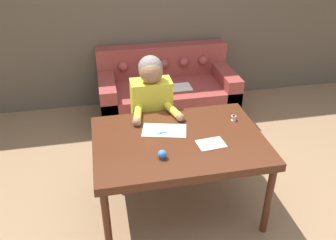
% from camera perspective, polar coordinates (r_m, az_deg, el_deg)
% --- Properties ---
extents(ground_plane, '(16.00, 16.00, 0.00)m').
position_cam_1_polar(ground_plane, '(3.40, 4.23, -14.17)').
color(ground_plane, '#846647').
extents(wall_back, '(8.00, 0.06, 2.60)m').
position_cam_1_polar(wall_back, '(4.82, -2.76, 17.39)').
color(wall_back, brown).
rests_on(wall_back, ground_plane).
extents(dining_table, '(1.43, 1.01, 0.75)m').
position_cam_1_polar(dining_table, '(3.01, 1.75, -4.07)').
color(dining_table, '#472314').
rests_on(dining_table, ground_plane).
extents(couch, '(1.75, 0.90, 0.86)m').
position_cam_1_polar(couch, '(4.75, -0.28, 4.49)').
color(couch, brown).
rests_on(couch, ground_plane).
extents(person, '(0.48, 0.56, 1.24)m').
position_cam_1_polar(person, '(3.55, -2.60, 1.12)').
color(person, '#33281E').
rests_on(person, ground_plane).
extents(pattern_paper_main, '(0.42, 0.31, 0.00)m').
position_cam_1_polar(pattern_paper_main, '(3.07, -0.59, -1.67)').
color(pattern_paper_main, beige).
rests_on(pattern_paper_main, dining_table).
extents(pattern_paper_offcut, '(0.24, 0.18, 0.00)m').
position_cam_1_polar(pattern_paper_offcut, '(2.92, 6.92, -3.79)').
color(pattern_paper_offcut, beige).
rests_on(pattern_paper_offcut, dining_table).
extents(scissors, '(0.20, 0.07, 0.01)m').
position_cam_1_polar(scissors, '(3.04, -0.63, -2.07)').
color(scissors, silver).
rests_on(scissors, dining_table).
extents(thread_spool, '(0.04, 0.04, 0.05)m').
position_cam_1_polar(thread_spool, '(3.27, 10.48, 0.31)').
color(thread_spool, beige).
rests_on(thread_spool, dining_table).
extents(pin_cushion, '(0.07, 0.07, 0.07)m').
position_cam_1_polar(pin_cushion, '(2.73, -0.93, -5.58)').
color(pin_cushion, '#4C3828').
rests_on(pin_cushion, dining_table).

